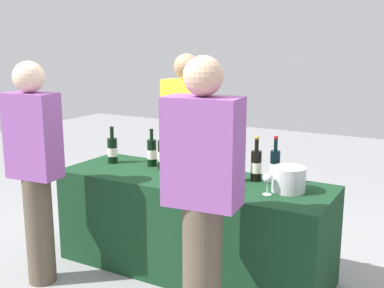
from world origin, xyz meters
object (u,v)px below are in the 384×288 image
object	(u,v)px
wine_glass_0	(182,170)
wine_bottle_6	(256,165)
wine_bottle_7	(275,167)
wine_glass_2	(268,179)
server_pouring	(187,141)
wine_glass_1	(227,178)
wine_bottle_1	(152,152)
ice_bucket	(289,179)
guest_0	(35,165)
guest_1	(203,193)
wine_bottle_4	(209,159)
wine_bottle_3	(192,157)
wine_bottle_0	(112,150)
wine_bottle_2	(163,154)
wine_bottle_5	(236,165)

from	to	relation	value
wine_glass_0	wine_bottle_6	bearing A→B (deg)	38.39
wine_bottle_7	wine_bottle_6	bearing A→B (deg)	179.88
wine_glass_2	server_pouring	xyz separation A→B (m)	(-0.97, 0.65, 0.04)
wine_glass_1	wine_glass_2	world-z (taller)	wine_glass_2
wine_bottle_1	ice_bucket	size ratio (longest dim) A/B	1.33
server_pouring	guest_0	world-z (taller)	server_pouring
wine_bottle_6	wine_glass_2	bearing A→B (deg)	-54.91
wine_bottle_6	guest_1	size ratio (longest dim) A/B	0.20
ice_bucket	wine_bottle_4	bearing A→B (deg)	169.27
wine_glass_2	server_pouring	world-z (taller)	server_pouring
wine_glass_2	wine_bottle_3	bearing A→B (deg)	160.03
wine_glass_1	server_pouring	size ratio (longest dim) A/B	0.08
wine_bottle_0	guest_1	bearing A→B (deg)	-31.15
wine_bottle_1	guest_1	bearing A→B (deg)	-42.45
wine_bottle_4	server_pouring	world-z (taller)	server_pouring
wine_glass_2	wine_bottle_2	bearing A→B (deg)	167.45
wine_bottle_0	wine_glass_2	size ratio (longest dim) A/B	2.07
ice_bucket	guest_0	xyz separation A→B (m)	(-1.56, -0.71, 0.05)
wine_bottle_5	guest_0	bearing A→B (deg)	-146.89
wine_bottle_2	wine_bottle_7	bearing A→B (deg)	3.53
wine_bottle_0	wine_bottle_4	bearing A→B (deg)	6.12
wine_bottle_2	wine_glass_2	size ratio (longest dim) A/B	2.20
wine_bottle_0	wine_bottle_1	bearing A→B (deg)	13.02
wine_bottle_1	wine_bottle_3	world-z (taller)	wine_bottle_3
wine_bottle_2	wine_glass_1	size ratio (longest dim) A/B	2.42
wine_bottle_2	guest_1	world-z (taller)	guest_1
wine_glass_0	server_pouring	size ratio (longest dim) A/B	0.09
wine_bottle_0	wine_bottle_3	distance (m)	0.70
guest_1	server_pouring	bearing A→B (deg)	117.32
wine_bottle_1	server_pouring	world-z (taller)	server_pouring
wine_glass_1	wine_bottle_6	bearing A→B (deg)	77.84
wine_bottle_7	ice_bucket	world-z (taller)	wine_bottle_7
wine_bottle_5	wine_bottle_6	world-z (taller)	wine_bottle_5
wine_bottle_3	wine_glass_1	xyz separation A→B (m)	(0.44, -0.32, -0.02)
wine_bottle_3	wine_glass_0	distance (m)	0.33
ice_bucket	guest_1	size ratio (longest dim) A/B	0.14
wine_bottle_5	wine_glass_1	bearing A→B (deg)	-78.98
wine_bottle_6	guest_0	size ratio (longest dim) A/B	0.20
wine_glass_0	ice_bucket	world-z (taller)	ice_bucket
server_pouring	guest_0	size ratio (longest dim) A/B	1.02
wine_bottle_0	wine_glass_0	world-z (taller)	wine_bottle_0
wine_bottle_2	server_pouring	distance (m)	0.44
wine_bottle_1	wine_glass_0	xyz separation A→B (m)	(0.47, -0.31, -0.01)
wine_bottle_6	server_pouring	xyz separation A→B (m)	(-0.79, 0.39, 0.03)
wine_bottle_0	wine_bottle_5	xyz separation A→B (m)	(1.09, 0.01, 0.01)
wine_bottle_0	wine_bottle_6	bearing A→B (deg)	4.31
wine_bottle_4	wine_bottle_1	bearing A→B (deg)	-178.56
wine_bottle_2	wine_bottle_4	world-z (taller)	wine_bottle_2
wine_bottle_2	wine_bottle_6	bearing A→B (deg)	4.21
guest_0	guest_1	world-z (taller)	guest_1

